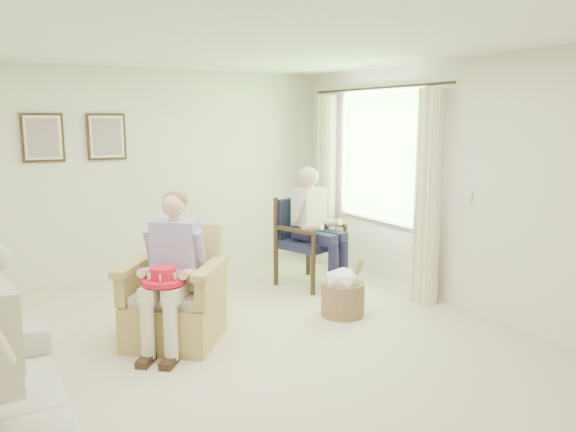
# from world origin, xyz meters

# --- Properties ---
(floor) EXTENTS (5.50, 5.50, 0.00)m
(floor) POSITION_xyz_m (0.00, 0.00, 0.00)
(floor) COLOR beige
(floor) RESTS_ON ground
(back_wall) EXTENTS (5.00, 0.04, 2.60)m
(back_wall) POSITION_xyz_m (0.00, 2.75, 1.30)
(back_wall) COLOR silver
(back_wall) RESTS_ON ground
(front_wall) EXTENTS (5.00, 0.04, 2.60)m
(front_wall) POSITION_xyz_m (0.00, -2.75, 1.30)
(front_wall) COLOR silver
(front_wall) RESTS_ON ground
(right_wall) EXTENTS (0.04, 5.50, 2.60)m
(right_wall) POSITION_xyz_m (2.50, 0.00, 1.30)
(right_wall) COLOR silver
(right_wall) RESTS_ON ground
(ceiling) EXTENTS (5.00, 5.50, 0.02)m
(ceiling) POSITION_xyz_m (0.00, 0.00, 2.60)
(ceiling) COLOR white
(ceiling) RESTS_ON back_wall
(window) EXTENTS (0.13, 2.50, 1.63)m
(window) POSITION_xyz_m (2.46, 1.20, 1.58)
(window) COLOR #2D6B23
(window) RESTS_ON right_wall
(curtain_left) EXTENTS (0.34, 0.34, 2.30)m
(curtain_left) POSITION_xyz_m (2.33, 0.22, 1.15)
(curtain_left) COLOR #F0E8BB
(curtain_left) RESTS_ON ground
(curtain_right) EXTENTS (0.34, 0.34, 2.30)m
(curtain_right) POSITION_xyz_m (2.33, 2.18, 1.15)
(curtain_right) COLOR #F0E8BB
(curtain_right) RESTS_ON ground
(framed_print_left) EXTENTS (0.45, 0.05, 0.55)m
(framed_print_left) POSITION_xyz_m (-1.15, 2.71, 1.78)
(framed_print_left) COLOR #382114
(framed_print_left) RESTS_ON back_wall
(framed_print_right) EXTENTS (0.45, 0.05, 0.55)m
(framed_print_right) POSITION_xyz_m (-0.45, 2.71, 1.78)
(framed_print_right) COLOR #382114
(framed_print_right) RESTS_ON back_wall
(wicker_armchair) EXTENTS (0.80, 0.79, 1.02)m
(wicker_armchair) POSITION_xyz_m (-0.43, 0.53, 0.32)
(wicker_armchair) COLOR tan
(wicker_armchair) RESTS_ON ground
(wood_armchair) EXTENTS (0.67, 0.63, 1.04)m
(wood_armchair) POSITION_xyz_m (1.59, 1.49, 0.57)
(wood_armchair) COLOR black
(wood_armchair) RESTS_ON ground
(person_wicker) EXTENTS (0.40, 0.63, 1.34)m
(person_wicker) POSITION_xyz_m (-0.43, 0.40, 0.78)
(person_wicker) COLOR beige
(person_wicker) RESTS_ON ground
(person_dark) EXTENTS (0.40, 0.63, 1.40)m
(person_dark) POSITION_xyz_m (1.59, 1.32, 0.83)
(person_dark) COLOR #1A1835
(person_dark) RESTS_ON ground
(red_hat) EXTENTS (0.36, 0.36, 0.14)m
(red_hat) POSITION_xyz_m (-0.60, 0.25, 0.69)
(red_hat) COLOR red
(red_hat) RESTS_ON person_wicker
(hatbox) EXTENTS (0.58, 0.58, 0.65)m
(hatbox) POSITION_xyz_m (1.28, 0.30, 0.25)
(hatbox) COLOR tan
(hatbox) RESTS_ON ground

